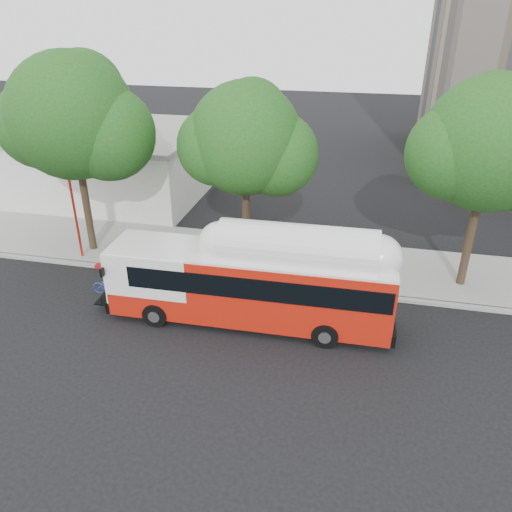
# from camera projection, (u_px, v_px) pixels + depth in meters

# --- Properties ---
(ground) EXTENTS (120.00, 120.00, 0.00)m
(ground) POSITION_uv_depth(u_px,v_px,m) (235.00, 334.00, 19.30)
(ground) COLOR black
(ground) RESTS_ON ground
(sidewalk) EXTENTS (60.00, 5.00, 0.15)m
(sidewalk) POSITION_uv_depth(u_px,v_px,m) (268.00, 258.00, 24.92)
(sidewalk) COLOR gray
(sidewalk) RESTS_ON ground
(curb_strip) EXTENTS (60.00, 0.30, 0.15)m
(curb_strip) POSITION_uv_depth(u_px,v_px,m) (257.00, 283.00, 22.66)
(curb_strip) COLOR gray
(curb_strip) RESTS_ON ground
(red_curb_segment) EXTENTS (10.00, 0.32, 0.16)m
(red_curb_segment) POSITION_uv_depth(u_px,v_px,m) (194.00, 276.00, 23.23)
(red_curb_segment) COLOR #9F1117
(red_curb_segment) RESTS_ON ground
(street_tree_left) EXTENTS (6.67, 5.80, 9.74)m
(street_tree_left) POSITION_uv_depth(u_px,v_px,m) (83.00, 122.00, 22.78)
(street_tree_left) COLOR #2D2116
(street_tree_left) RESTS_ON ground
(street_tree_mid) EXTENTS (5.75, 5.00, 8.62)m
(street_tree_mid) POSITION_uv_depth(u_px,v_px,m) (254.00, 144.00, 22.00)
(street_tree_mid) COLOR #2D2116
(street_tree_mid) RESTS_ON ground
(street_tree_right) EXTENTS (6.21, 5.40, 9.18)m
(street_tree_right) POSITION_uv_depth(u_px,v_px,m) (500.00, 150.00, 19.74)
(street_tree_right) COLOR #2D2116
(street_tree_right) RESTS_ON ground
(low_commercial_bldg) EXTENTS (16.20, 10.20, 4.25)m
(low_commercial_bldg) POSITION_uv_depth(u_px,v_px,m) (84.00, 159.00, 33.19)
(low_commercial_bldg) COLOR silver
(low_commercial_bldg) RESTS_ON ground
(transit_bus) EXTENTS (11.83, 2.66, 3.49)m
(transit_bus) POSITION_uv_depth(u_px,v_px,m) (251.00, 286.00, 19.39)
(transit_bus) COLOR red
(transit_bus) RESTS_ON ground
(signal_pole) EXTENTS (0.13, 0.42, 4.45)m
(signal_pole) POSITION_uv_depth(u_px,v_px,m) (76.00, 216.00, 23.99)
(signal_pole) COLOR #AB1D12
(signal_pole) RESTS_ON ground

